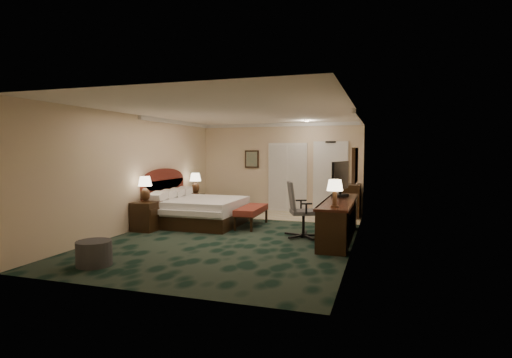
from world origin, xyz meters
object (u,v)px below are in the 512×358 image
(desk_chair, at_px, (304,210))
(bed, at_px, (199,212))
(minibar, at_px, (351,201))
(desk, at_px, (339,220))
(tv, at_px, (340,179))
(bed_bench, at_px, (252,217))
(lamp_near, at_px, (145,189))
(ottoman, at_px, (94,253))
(lamp_far, at_px, (195,184))
(nightstand_near, at_px, (147,216))
(nightstand_far, at_px, (194,204))

(desk_chair, bearing_deg, bed, 143.86)
(minibar, bearing_deg, desk, -90.66)
(tv, bearing_deg, bed_bench, -169.93)
(bed_bench, xyz_separation_m, desk_chair, (1.46, -0.84, 0.36))
(lamp_near, relative_size, ottoman, 1.06)
(lamp_far, distance_m, minibar, 4.51)
(bed, distance_m, desk_chair, 2.89)
(nightstand_near, relative_size, desk_chair, 0.56)
(bed, relative_size, minibar, 2.24)
(tv, bearing_deg, desk_chair, -119.93)
(bed_bench, bearing_deg, lamp_far, 146.27)
(bed_bench, height_order, ottoman, bed_bench)
(nightstand_far, distance_m, ottoman, 5.32)
(desk, bearing_deg, lamp_near, -174.55)
(nightstand_far, relative_size, lamp_near, 0.99)
(lamp_near, xyz_separation_m, desk_chair, (3.66, 0.37, -0.37))
(desk_chair, distance_m, minibar, 3.11)
(nightstand_far, relative_size, ottoman, 1.04)
(nightstand_near, bearing_deg, minibar, 37.31)
(bed_bench, relative_size, desk, 0.50)
(minibar, bearing_deg, tv, -92.20)
(desk, bearing_deg, bed, 169.83)
(tv, bearing_deg, bed, -166.53)
(nightstand_far, xyz_separation_m, bed_bench, (2.22, -1.29, -0.05))
(desk, bearing_deg, bed_bench, 160.23)
(bed_bench, bearing_deg, bed, -175.61)
(bed, xyz_separation_m, bed_bench, (1.34, 0.16, -0.08))
(bed, relative_size, tv, 2.03)
(bed_bench, distance_m, ottoman, 4.20)
(nightstand_far, distance_m, desk_chair, 4.26)
(bed, bearing_deg, lamp_far, 119.42)
(ottoman, bearing_deg, tv, 47.83)
(nightstand_far, height_order, minibar, minibar)
(bed_bench, xyz_separation_m, ottoman, (-1.37, -3.97, -0.04))
(bed, xyz_separation_m, nightstand_far, (-0.88, 1.44, -0.03))
(bed, relative_size, nightstand_near, 3.09)
(lamp_near, bearing_deg, ottoman, -73.11)
(lamp_far, relative_size, desk_chair, 0.52)
(nightstand_near, bearing_deg, bed, 51.13)
(nightstand_far, height_order, ottoman, nightstand_far)
(nightstand_far, distance_m, lamp_near, 2.59)
(minibar, bearing_deg, lamp_near, -142.80)
(lamp_far, bearing_deg, desk, -25.91)
(lamp_far, bearing_deg, nightstand_near, -90.15)
(desk_chair, bearing_deg, desk, -18.16)
(minibar, bearing_deg, lamp_far, -169.43)
(desk, bearing_deg, nightstand_near, -174.56)
(nightstand_near, height_order, nightstand_far, nightstand_near)
(minibar, bearing_deg, ottoman, -120.47)
(lamp_near, bearing_deg, nightstand_near, 7.54)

